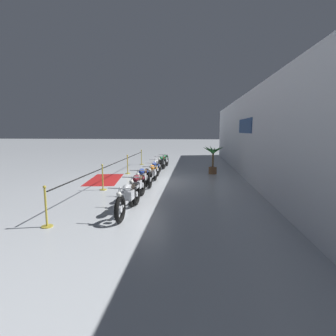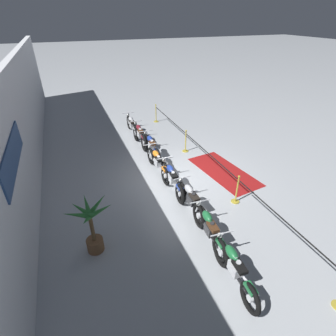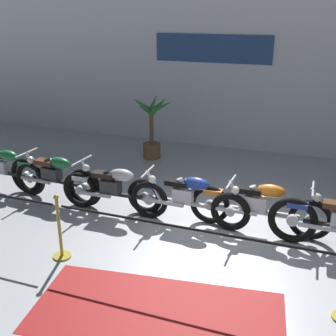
# 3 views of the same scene
# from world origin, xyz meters

# --- Properties ---
(ground_plane) EXTENTS (120.00, 120.00, 0.00)m
(ground_plane) POSITION_xyz_m (0.00, 0.00, 0.00)
(ground_plane) COLOR #B2B7BC
(back_wall) EXTENTS (28.00, 0.29, 4.20)m
(back_wall) POSITION_xyz_m (-0.00, 5.12, 2.10)
(back_wall) COLOR white
(back_wall) RESTS_ON ground
(motorcycle_green_0) EXTENTS (2.12, 0.62, 0.93)m
(motorcycle_green_0) POSITION_xyz_m (-4.63, 0.66, 0.46)
(motorcycle_green_0) COLOR black
(motorcycle_green_0) RESTS_ON ground
(motorcycle_green_1) EXTENTS (2.20, 0.62, 0.96)m
(motorcycle_green_1) POSITION_xyz_m (-3.35, 0.59, 0.48)
(motorcycle_green_1) COLOR black
(motorcycle_green_1) RESTS_ON ground
(motorcycle_silver_2) EXTENTS (2.12, 0.62, 0.93)m
(motorcycle_silver_2) POSITION_xyz_m (-1.99, 0.47, 0.47)
(motorcycle_silver_2) COLOR black
(motorcycle_silver_2) RESTS_ON ground
(motorcycle_blue_3) EXTENTS (2.31, 0.62, 0.93)m
(motorcycle_blue_3) POSITION_xyz_m (-0.61, 0.57, 0.45)
(motorcycle_blue_3) COLOR black
(motorcycle_blue_3) RESTS_ON ground
(motorcycle_orange_4) EXTENTS (2.40, 0.62, 0.94)m
(motorcycle_orange_4) POSITION_xyz_m (0.64, 0.66, 0.47)
(motorcycle_orange_4) COLOR black
(motorcycle_orange_4) RESTS_ON ground
(motorcycle_blue_5) EXTENTS (2.38, 0.62, 0.97)m
(motorcycle_blue_5) POSITION_xyz_m (2.01, 0.47, 0.49)
(motorcycle_blue_5) COLOR black
(motorcycle_blue_5) RESTS_ON ground
(motorcycle_maroon_6) EXTENTS (2.24, 0.62, 0.97)m
(motorcycle_maroon_6) POSITION_xyz_m (3.45, 0.57, 0.48)
(motorcycle_maroon_6) COLOR black
(motorcycle_maroon_6) RESTS_ON ground
(motorcycle_silver_7) EXTENTS (2.37, 0.62, 0.94)m
(motorcycle_silver_7) POSITION_xyz_m (4.81, 0.60, 0.46)
(motorcycle_silver_7) COLOR black
(motorcycle_silver_7) RESTS_ON ground
(potted_palm_left_of_row) EXTENTS (1.10, 1.21, 1.64)m
(potted_palm_left_of_row) POSITION_xyz_m (-2.47, 3.54, 0.87)
(potted_palm_left_of_row) COLOR brown
(potted_palm_left_of_row) RESTS_ON ground
(stanchion_far_left) EXTENTS (12.19, 0.28, 1.05)m
(stanchion_far_left) POSITION_xyz_m (-1.45, -1.17, 0.75)
(stanchion_far_left) COLOR gold
(stanchion_far_left) RESTS_ON ground
(stanchion_mid_left) EXTENTS (0.28, 0.28, 1.05)m
(stanchion_mid_left) POSITION_xyz_m (-2.08, -1.17, 0.36)
(stanchion_mid_left) COLOR gold
(stanchion_mid_left) RESTS_ON ground
(stanchion_mid_right) EXTENTS (0.28, 0.28, 1.05)m
(stanchion_mid_right) POSITION_xyz_m (1.98, -1.17, 0.36)
(stanchion_mid_right) COLOR gold
(stanchion_mid_right) RESTS_ON ground
(stanchion_far_right) EXTENTS (0.28, 0.28, 1.05)m
(stanchion_far_right) POSITION_xyz_m (6.09, -1.17, 0.36)
(stanchion_far_right) COLOR gold
(stanchion_far_right) RESTS_ON ground
(floor_banner) EXTENTS (3.34, 1.85, 0.01)m
(floor_banner) POSITION_xyz_m (-0.24, -1.86, 0.00)
(floor_banner) COLOR maroon
(floor_banner) RESTS_ON ground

